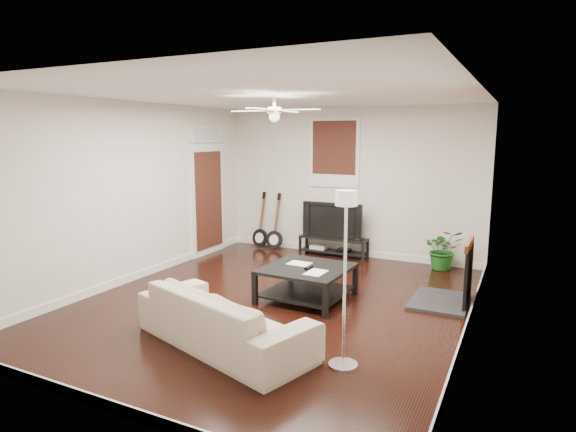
# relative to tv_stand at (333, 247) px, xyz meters

# --- Properties ---
(room) EXTENTS (5.01, 6.01, 2.81)m
(room) POSITION_rel_tv_stand_xyz_m (0.21, -2.78, 1.22)
(room) COLOR black
(room) RESTS_ON ground
(brick_accent) EXTENTS (0.02, 2.20, 2.80)m
(brick_accent) POSITION_rel_tv_stand_xyz_m (2.70, -1.78, 1.22)
(brick_accent) COLOR brown
(brick_accent) RESTS_ON floor
(fireplace) EXTENTS (0.80, 1.10, 0.92)m
(fireplace) POSITION_rel_tv_stand_xyz_m (2.41, -1.78, 0.28)
(fireplace) COLOR black
(fireplace) RESTS_ON floor
(window_back) EXTENTS (1.00, 0.06, 1.30)m
(window_back) POSITION_rel_tv_stand_xyz_m (-0.09, 0.19, 1.77)
(window_back) COLOR #33140D
(window_back) RESTS_ON wall_back
(door_left) EXTENTS (0.08, 1.00, 2.50)m
(door_left) POSITION_rel_tv_stand_xyz_m (-2.25, -0.88, 1.07)
(door_left) COLOR white
(door_left) RESTS_ON wall_left
(tv_stand) EXTENTS (1.31, 0.35, 0.37)m
(tv_stand) POSITION_rel_tv_stand_xyz_m (0.00, 0.00, 0.00)
(tv_stand) COLOR black
(tv_stand) RESTS_ON floor
(tv) EXTENTS (1.17, 0.15, 0.67)m
(tv) POSITION_rel_tv_stand_xyz_m (0.00, 0.02, 0.52)
(tv) COLOR black
(tv) RESTS_ON tv_stand
(coffee_table) EXTENTS (1.16, 1.16, 0.47)m
(coffee_table) POSITION_rel_tv_stand_xyz_m (0.55, -2.48, 0.05)
(coffee_table) COLOR black
(coffee_table) RESTS_ON floor
(sofa) EXTENTS (2.34, 1.48, 0.64)m
(sofa) POSITION_rel_tv_stand_xyz_m (0.35, -4.24, 0.14)
(sofa) COLOR #C3AF92
(sofa) RESTS_ON floor
(floor_lamp) EXTENTS (0.37, 0.37, 1.78)m
(floor_lamp) POSITION_rel_tv_stand_xyz_m (1.70, -4.14, 0.71)
(floor_lamp) COLOR white
(floor_lamp) RESTS_ON floor
(potted_plant) EXTENTS (0.78, 0.73, 0.71)m
(potted_plant) POSITION_rel_tv_stand_xyz_m (2.03, -0.04, 0.17)
(potted_plant) COLOR #195819
(potted_plant) RESTS_ON floor
(guitar_left) EXTENTS (0.39, 0.31, 1.16)m
(guitar_left) POSITION_rel_tv_stand_xyz_m (-1.59, -0.03, 0.40)
(guitar_left) COLOR black
(guitar_left) RESTS_ON floor
(guitar_right) EXTENTS (0.37, 0.27, 1.16)m
(guitar_right) POSITION_rel_tv_stand_xyz_m (-1.24, -0.06, 0.40)
(guitar_right) COLOR black
(guitar_right) RESTS_ON floor
(ceiling_fan) EXTENTS (1.24, 1.24, 0.32)m
(ceiling_fan) POSITION_rel_tv_stand_xyz_m (0.21, -2.78, 2.42)
(ceiling_fan) COLOR white
(ceiling_fan) RESTS_ON ceiling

